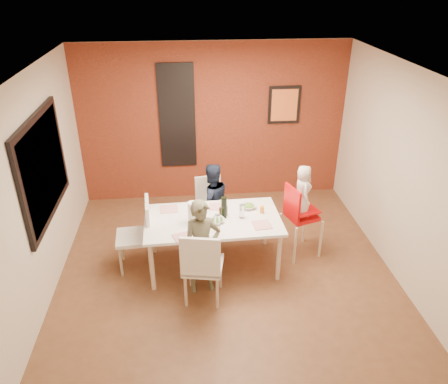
{
  "coord_description": "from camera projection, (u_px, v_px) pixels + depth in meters",
  "views": [
    {
      "loc": [
        -0.49,
        -4.83,
        3.73
      ],
      "look_at": [
        0.0,
        0.3,
        1.05
      ],
      "focal_mm": 35.0,
      "sensor_mm": 36.0,
      "label": 1
    }
  ],
  "objects": [
    {
      "name": "glassblock_strip",
      "position": [
        177.0,
        117.0,
        7.24
      ],
      "size": [
        0.55,
        0.03,
        1.7
      ],
      "primitive_type": "cube",
      "color": "silver",
      "rests_on": "wall_back"
    },
    {
      "name": "chair_far",
      "position": [
        210.0,
        201.0,
        6.75
      ],
      "size": [
        0.47,
        0.47,
        0.87
      ],
      "rotation": [
        0.0,
        0.0,
        0.17
      ],
      "color": "silver",
      "rests_on": "ground"
    },
    {
      "name": "paper_towel_roll",
      "position": [
        193.0,
        212.0,
        5.64
      ],
      "size": [
        0.13,
        0.13,
        0.29
      ],
      "primitive_type": "cylinder",
      "color": "white",
      "rests_on": "dining_table"
    },
    {
      "name": "dining_table",
      "position": [
        213.0,
        223.0,
        5.81
      ],
      "size": [
        1.83,
        1.05,
        0.75
      ],
      "rotation": [
        0.0,
        0.0,
        0.03
      ],
      "color": "white",
      "rests_on": "ground"
    },
    {
      "name": "wall_left",
      "position": [
        39.0,
        190.0,
        5.22
      ],
      "size": [
        0.02,
        4.5,
        2.7
      ],
      "primitive_type": "cube",
      "color": "beige",
      "rests_on": "ground"
    },
    {
      "name": "high_chair",
      "position": [
        299.0,
        214.0,
        6.08
      ],
      "size": [
        0.57,
        0.57,
        1.09
      ],
      "rotation": [
        0.0,
        0.0,
        1.89
      ],
      "color": "red",
      "rests_on": "ground"
    },
    {
      "name": "wall_right",
      "position": [
        401.0,
        174.0,
        5.6
      ],
      "size": [
        0.02,
        4.5,
        2.7
      ],
      "primitive_type": "cube",
      "color": "beige",
      "rests_on": "ground"
    },
    {
      "name": "condiment_red",
      "position": [
        223.0,
        212.0,
        5.8
      ],
      "size": [
        0.04,
        0.04,
        0.14
      ],
      "primitive_type": "cylinder",
      "color": "red",
      "rests_on": "dining_table"
    },
    {
      "name": "wall_back",
      "position": [
        213.0,
        123.0,
        7.39
      ],
      "size": [
        4.5,
        0.02,
        2.7
      ],
      "primitive_type": "cube",
      "color": "beige",
      "rests_on": "ground"
    },
    {
      "name": "salad_bowl_b",
      "position": [
        249.0,
        206.0,
        6.02
      ],
      "size": [
        0.25,
        0.25,
        0.05
      ],
      "primitive_type": "imported",
      "rotation": [
        0.0,
        0.0,
        0.26
      ],
      "color": "silver",
      "rests_on": "dining_table"
    },
    {
      "name": "condiment_brown",
      "position": [
        220.0,
        211.0,
        5.83
      ],
      "size": [
        0.03,
        0.03,
        0.12
      ],
      "primitive_type": "cylinder",
      "color": "brown",
      "rests_on": "dining_table"
    },
    {
      "name": "picture_window_frame",
      "position": [
        43.0,
        167.0,
        5.3
      ],
      "size": [
        0.05,
        1.7,
        1.3
      ],
      "primitive_type": "cube",
      "color": "black",
      "rests_on": "wall_left"
    },
    {
      "name": "art_print_canvas",
      "position": [
        284.0,
        105.0,
        7.31
      ],
      "size": [
        0.44,
        0.01,
        0.54
      ],
      "primitive_type": "cube",
      "color": "orange",
      "rests_on": "wall_back"
    },
    {
      "name": "glassblock_surround",
      "position": [
        177.0,
        117.0,
        7.24
      ],
      "size": [
        0.6,
        0.03,
        1.76
      ],
      "primitive_type": "cube",
      "color": "black",
      "rests_on": "wall_back"
    },
    {
      "name": "plate_far_mid",
      "position": [
        217.0,
        207.0,
        6.06
      ],
      "size": [
        0.23,
        0.23,
        0.01
      ],
      "primitive_type": "cube",
      "rotation": [
        0.0,
        0.0,
        -0.16
      ],
      "color": "white",
      "rests_on": "dining_table"
    },
    {
      "name": "plate_near_left",
      "position": [
        182.0,
        237.0,
        5.38
      ],
      "size": [
        0.27,
        0.27,
        0.01
      ],
      "primitive_type": "cube",
      "rotation": [
        0.0,
        0.0,
        0.35
      ],
      "color": "white",
      "rests_on": "dining_table"
    },
    {
      "name": "ceiling",
      "position": [
        227.0,
        71.0,
        4.78
      ],
      "size": [
        4.5,
        4.5,
        0.02
      ],
      "primitive_type": "cube",
      "color": "silver",
      "rests_on": "wall_back"
    },
    {
      "name": "picture_window_pane",
      "position": [
        45.0,
        167.0,
        5.3
      ],
      "size": [
        0.02,
        1.55,
        1.15
      ],
      "primitive_type": "cube",
      "color": "black",
      "rests_on": "wall_left"
    },
    {
      "name": "art_print_frame",
      "position": [
        284.0,
        105.0,
        7.32
      ],
      "size": [
        0.54,
        0.03,
        0.64
      ],
      "primitive_type": "cube",
      "color": "black",
      "rests_on": "wall_back"
    },
    {
      "name": "wall_front",
      "position": [
        255.0,
        308.0,
        3.42
      ],
      "size": [
        4.5,
        0.02,
        2.7
      ],
      "primitive_type": "cube",
      "color": "beige",
      "rests_on": "ground"
    },
    {
      "name": "chair_left",
      "position": [
        140.0,
        231.0,
        5.85
      ],
      "size": [
        0.5,
        0.5,
        1.01
      ],
      "rotation": [
        0.0,
        0.0,
        4.78
      ],
      "color": "silver",
      "rests_on": "ground"
    },
    {
      "name": "wine_glass_a",
      "position": [
        217.0,
        222.0,
        5.51
      ],
      "size": [
        0.07,
        0.07,
        0.2
      ],
      "primitive_type": "cylinder",
      "color": "white",
      "rests_on": "dining_table"
    },
    {
      "name": "wine_glass_b",
      "position": [
        242.0,
        211.0,
        5.76
      ],
      "size": [
        0.07,
        0.07,
        0.19
      ],
      "primitive_type": "cylinder",
      "color": "silver",
      "rests_on": "dining_table"
    },
    {
      "name": "child_far",
      "position": [
        211.0,
        202.0,
        6.49
      ],
      "size": [
        0.71,
        0.62,
        1.21
      ],
      "primitive_type": "imported",
      "rotation": [
        0.0,
        0.0,
        3.47
      ],
      "color": "black",
      "rests_on": "ground"
    },
    {
      "name": "toddler",
      "position": [
        303.0,
        191.0,
        5.93
      ],
      "size": [
        0.24,
        0.36,
        0.73
      ],
      "primitive_type": "imported",
      "rotation": [
        0.0,
        0.0,
        1.58
      ],
      "color": "silver",
      "rests_on": "high_chair"
    },
    {
      "name": "chair_near",
      "position": [
        202.0,
        264.0,
        5.2
      ],
      "size": [
        0.55,
        0.55,
        1.02
      ],
      "rotation": [
        0.0,
        0.0,
        2.96
      ],
      "color": "silver",
      "rests_on": "ground"
    },
    {
      "name": "sippy_cup",
      "position": [
        262.0,
        210.0,
        5.89
      ],
      "size": [
        0.06,
        0.06,
        0.1
      ],
      "primitive_type": "cylinder",
      "color": "orange",
      "rests_on": "dining_table"
    },
    {
      "name": "child_near",
      "position": [
        202.0,
        247.0,
        5.39
      ],
      "size": [
        0.5,
        0.37,
        1.28
      ],
      "primitive_type": "imported",
      "rotation": [
        0.0,
        0.0,
        0.14
      ],
      "color": "brown",
      "rests_on": "ground"
    },
    {
      "name": "condiment_green",
      "position": [
        226.0,
        210.0,
        5.83
      ],
      "size": [
        0.04,
        0.04,
        0.14
      ],
      "primitive_type": "cylinder",
      "color": "#3A7226",
      "rests_on": "dining_table"
    },
    {
      "name": "wine_bottle",
      "position": [
        224.0,
        207.0,
        5.75
      ],
      "size": [
        0.08,
        0.08,
        0.3
      ],
      "primitive_type": "cylinder",
      "color": "black",
      "rests_on": "dining_table"
    },
    {
      "name": "plate_near_right",
      "position": [
        262.0,
        225.0,
        5.63
      ],
      "size": [
        0.25,
        0.25,
        0.01
      ],
      "primitive_type": "cube",
      "rotation": [
        0.0,
        0.0,
        0.1
      ],
      "color": "white",
      "rests_on": "dining_table"
    },
    {
      "name": "ground",
      "position": [
        226.0,
        269.0,
        6.03
      ],
      "size": [
        4.5,
        4.5,
        0.0
      ],
      "primitive_type": "plane",
      "color": "brown",
      "rests_on": "ground"
    },
    {
      "name": "salad_bowl_a",
      "position": [
        217.0,
        220.0,
        5.7
      ],
      "size": [
        0.24,
        0.24,
        0.05
      ],
      "primitive_type": "imported",
      "rotation": [
        0.0,
        0.0,
        0.27
      ],
      "color": "white",
      "rests_on": "dining_table"
    },
    {
      "name": "brick_accent_wall",
      "position": [
        213.0,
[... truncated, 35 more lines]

